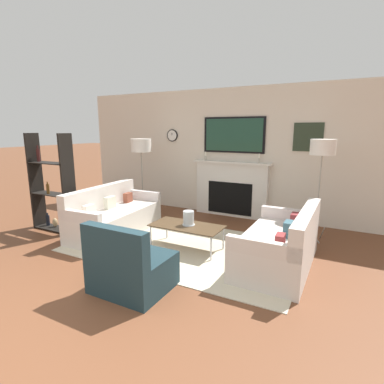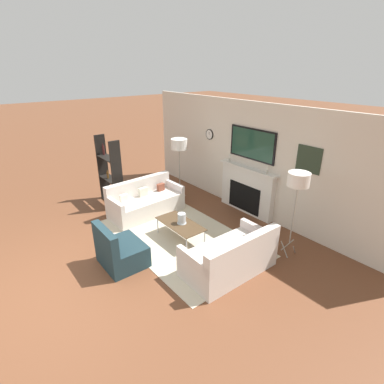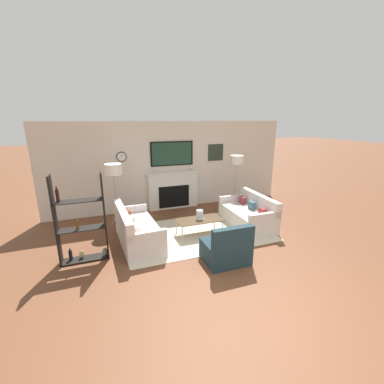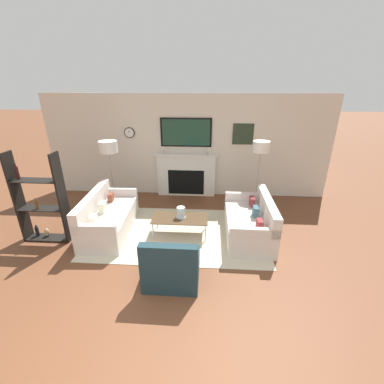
{
  "view_description": "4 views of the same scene",
  "coord_description": "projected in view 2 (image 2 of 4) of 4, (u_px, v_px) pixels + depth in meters",
  "views": [
    {
      "loc": [
        2.18,
        -1.32,
        1.85
      ],
      "look_at": [
        -0.04,
        2.93,
        0.84
      ],
      "focal_mm": 28.0,
      "sensor_mm": 36.0,
      "label": 1
    },
    {
      "loc": [
        4.52,
        -0.65,
        3.44
      ],
      "look_at": [
        0.03,
        2.91,
        1.0
      ],
      "focal_mm": 28.0,
      "sensor_mm": 36.0,
      "label": 2
    },
    {
      "loc": [
        -2.15,
        -2.85,
        2.75
      ],
      "look_at": [
        0.04,
        3.08,
        0.95
      ],
      "focal_mm": 24.0,
      "sensor_mm": 36.0,
      "label": 3
    },
    {
      "loc": [
        0.59,
        -1.99,
        2.88
      ],
      "look_at": [
        0.26,
        3.17,
        0.71
      ],
      "focal_mm": 24.0,
      "sensor_mm": 36.0,
      "label": 4
    }
  ],
  "objects": [
    {
      "name": "couch_right",
      "position": [
        230.0,
        258.0,
        5.3
      ],
      "size": [
        0.88,
        1.67,
        0.83
      ],
      "color": "beige",
      "rests_on": "ground_plane"
    },
    {
      "name": "area_rug",
      "position": [
        181.0,
        237.0,
        6.48
      ],
      "size": [
        3.56,
        2.2,
        0.01
      ],
      "color": "beige",
      "rests_on": "ground_plane"
    },
    {
      "name": "ground_plane",
      "position": [
        54.0,
        289.0,
        4.98
      ],
      "size": [
        60.0,
        60.0,
        0.0
      ],
      "primitive_type": "plane",
      "color": "brown"
    },
    {
      "name": "coffee_table",
      "position": [
        180.0,
        224.0,
        6.28
      ],
      "size": [
        1.12,
        0.55,
        0.39
      ],
      "color": "#4C3823",
      "rests_on": "ground_plane"
    },
    {
      "name": "couch_left",
      "position": [
        145.0,
        202.0,
        7.43
      ],
      "size": [
        0.9,
        1.85,
        0.84
      ],
      "color": "beige",
      "rests_on": "ground_plane"
    },
    {
      "name": "hurricane_candle",
      "position": [
        182.0,
        219.0,
        6.23
      ],
      "size": [
        0.2,
        0.2,
        0.22
      ],
      "color": "silver",
      "rests_on": "coffee_table"
    },
    {
      "name": "floor_lamp_right",
      "position": [
        299.0,
        181.0,
        5.32
      ],
      "size": [
        0.39,
        0.39,
        1.7
      ],
      "color": "#9E998E",
      "rests_on": "ground_plane"
    },
    {
      "name": "armchair",
      "position": [
        120.0,
        252.0,
        5.5
      ],
      "size": [
        0.84,
        0.73,
        0.84
      ],
      "color": "#1D333A",
      "rests_on": "ground_plane"
    },
    {
      "name": "floor_lamp_left",
      "position": [
        179.0,
        145.0,
        7.94
      ],
      "size": [
        0.44,
        0.44,
        1.66
      ],
      "color": "#9E998E",
      "rests_on": "ground_plane"
    },
    {
      "name": "fireplace_wall",
      "position": [
        251.0,
        165.0,
        7.22
      ],
      "size": [
        7.59,
        0.28,
        2.7
      ],
      "color": "beige",
      "rests_on": "ground_plane"
    },
    {
      "name": "shelf_unit",
      "position": [
        110.0,
        175.0,
        7.81
      ],
      "size": [
        0.92,
        0.28,
        1.79
      ],
      "color": "black",
      "rests_on": "ground_plane"
    }
  ]
}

